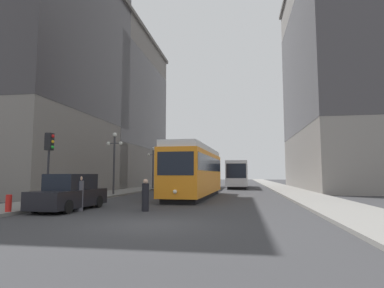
{
  "coord_description": "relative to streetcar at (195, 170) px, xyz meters",
  "views": [
    {
      "loc": [
        3.37,
        -11.02,
        1.81
      ],
      "look_at": [
        -0.08,
        10.49,
        3.92
      ],
      "focal_mm": 29.23,
      "sensor_mm": 36.0,
      "label": 1
    }
  ],
  "objects": [
    {
      "name": "ground_plane",
      "position": [
        0.26,
        -13.2,
        -2.1
      ],
      "size": [
        200.0,
        200.0,
        0.0
      ],
      "primitive_type": "plane",
      "color": "#38383A"
    },
    {
      "name": "sidewalk_left",
      "position": [
        -8.11,
        26.8,
        -2.03
      ],
      "size": [
        3.49,
        120.0,
        0.15
      ],
      "primitive_type": "cube",
      "color": "gray",
      "rests_on": "ground"
    },
    {
      "name": "sidewalk_right",
      "position": [
        8.63,
        26.8,
        -2.03
      ],
      "size": [
        3.49,
        120.0,
        0.15
      ],
      "primitive_type": "cube",
      "color": "gray",
      "rests_on": "ground"
    },
    {
      "name": "streetcar",
      "position": [
        0.0,
        0.0,
        0.0
      ],
      "size": [
        3.09,
        12.74,
        3.89
      ],
      "rotation": [
        0.0,
        0.0,
        -0.04
      ],
      "color": "black",
      "rests_on": "ground"
    },
    {
      "name": "transit_bus",
      "position": [
        3.05,
        18.55,
        -0.15
      ],
      "size": [
        2.81,
        11.88,
        3.45
      ],
      "rotation": [
        0.0,
        0.0,
        -0.02
      ],
      "color": "black",
      "rests_on": "ground"
    },
    {
      "name": "parked_car_left_near",
      "position": [
        -5.06,
        11.98,
        -1.26
      ],
      "size": [
        1.98,
        4.81,
        1.82
      ],
      "rotation": [
        0.0,
        0.0,
        -0.02
      ],
      "color": "black",
      "rests_on": "ground"
    },
    {
      "name": "parked_car_left_mid",
      "position": [
        -5.06,
        -9.32,
        -1.26
      ],
      "size": [
        2.04,
        4.69,
        1.82
      ],
      "rotation": [
        0.0,
        0.0,
        -0.04
      ],
      "color": "black",
      "rests_on": "ground"
    },
    {
      "name": "pedestrian_crossing_near",
      "position": [
        -4.36,
        -9.66,
        -1.29
      ],
      "size": [
        0.39,
        0.39,
        1.73
      ],
      "rotation": [
        0.0,
        0.0,
        6.09
      ],
      "color": "#4C4C56",
      "rests_on": "ground"
    },
    {
      "name": "pedestrian_crossing_far",
      "position": [
        -1.1,
        -9.23,
        -1.37
      ],
      "size": [
        0.35,
        0.35,
        1.58
      ],
      "rotation": [
        0.0,
        0.0,
        4.32
      ],
      "color": "black",
      "rests_on": "ground"
    },
    {
      "name": "traffic_light_near_left",
      "position": [
        -6.74,
        -8.7,
        1.06
      ],
      "size": [
        0.47,
        0.36,
        3.91
      ],
      "color": "#232328",
      "rests_on": "sidewalk_left"
    },
    {
      "name": "lamp_post_left_near",
      "position": [
        -6.96,
        0.58,
        1.47
      ],
      "size": [
        1.41,
        0.36,
        5.17
      ],
      "color": "#333338",
      "rests_on": "sidewalk_left"
    },
    {
      "name": "lamp_post_left_far",
      "position": [
        -6.96,
        12.21,
        1.31
      ],
      "size": [
        1.41,
        0.36,
        4.91
      ],
      "color": "#333338",
      "rests_on": "sidewalk_left"
    },
    {
      "name": "fire_hydrant",
      "position": [
        -6.67,
        -11.61,
        -1.58
      ],
      "size": [
        0.26,
        0.26,
        0.75
      ],
      "primitive_type": "cylinder",
      "color": "red",
      "rests_on": "sidewalk_left"
    },
    {
      "name": "building_left_corner",
      "position": [
        -14.97,
        19.46,
        9.53
      ],
      "size": [
        10.84,
        21.6,
        22.6
      ],
      "color": "slate",
      "rests_on": "ground"
    },
    {
      "name": "building_left_midblock",
      "position": [
        -16.53,
        2.79,
        12.83
      ],
      "size": [
        13.95,
        17.95,
        28.97
      ],
      "color": "slate",
      "rests_on": "ground"
    },
    {
      "name": "building_right_corner",
      "position": [
        15.92,
        15.46,
        12.29
      ],
      "size": [
        11.69,
        23.43,
        27.91
      ],
      "color": "gray",
      "rests_on": "ground"
    }
  ]
}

